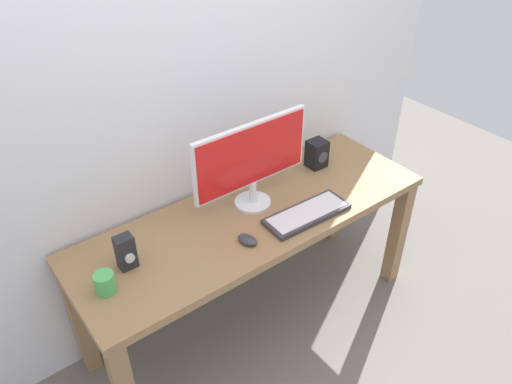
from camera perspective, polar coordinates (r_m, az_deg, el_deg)
The scene contains 9 objects.
ground_plane at distance 2.89m, azimuth -0.21°, elevation -14.06°, with size 6.00×6.00×0.00m, color slate.
wall_back at distance 2.26m, azimuth -5.78°, elevation 17.33°, with size 2.97×0.04×3.00m, color silver.
desk at distance 2.45m, azimuth -0.24°, elevation -4.56°, with size 1.79×0.60×0.74m.
monitor at distance 2.30m, azimuth -0.53°, elevation 3.74°, with size 0.62×0.18×0.43m.
keyboard_primary at distance 2.36m, azimuth 5.84°, elevation -2.50°, with size 0.43×0.18×0.03m.
mouse at distance 2.20m, azimuth -0.98°, elevation -5.47°, with size 0.06×0.10×0.03m, color #333338.
speaker_right at distance 2.70m, azimuth 6.96°, elevation 4.36°, with size 0.10×0.10×0.15m.
audio_controller at distance 2.12m, azimuth -14.66°, elevation -6.67°, with size 0.07×0.07×0.16m.
coffee_mug at distance 2.06m, azimuth -16.86°, elevation -9.92°, with size 0.08×0.08×0.09m, color #4CB259.
Camera 1 is at (-1.13, -1.49, 2.21)m, focal length 35.00 mm.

